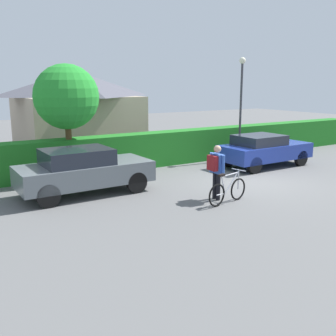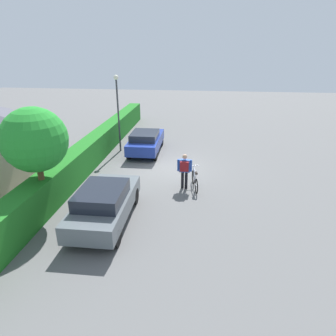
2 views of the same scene
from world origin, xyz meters
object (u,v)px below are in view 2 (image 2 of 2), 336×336
Objects in this scene: bicycle at (195,181)px; person_rider at (185,168)px; parked_car_near at (105,203)px; tree_kerbside at (35,140)px; street_lamp at (118,104)px; parked_car_far at (146,141)px.

bicycle is 0.98× the size of person_rider.
tree_kerbside is at bearing 81.09° from parked_car_near.
street_lamp is (4.75, 4.77, 2.52)m from bicycle.
parked_car_near is at bearing 135.49° from bicycle.
parked_car_far is 0.97× the size of tree_kerbside.
parked_car_far is at bearing -0.00° from parked_car_near.
tree_kerbside reaches higher than person_rider.
parked_car_far reaches higher than bicycle.
tree_kerbside is (0.39, 2.51, 2.16)m from parked_car_near.
street_lamp reaches higher than person_rider.
parked_car_near is 4.11m from person_rider.
parked_car_near is at bearing -98.91° from tree_kerbside.
tree_kerbside is (-2.73, 5.17, 1.93)m from person_rider.
parked_car_near is 0.91× the size of street_lamp.
tree_kerbside is (-7.55, 0.87, 0.03)m from street_lamp.
tree_kerbside is at bearing 117.84° from person_rider.
bicycle is 0.78m from person_rider.
street_lamp reaches higher than tree_kerbside.
parked_car_near is at bearing 139.52° from person_rider.
parked_car_far is 5.42m from person_rider.
person_rider reaches higher than bicycle.
street_lamp is 7.61m from tree_kerbside.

